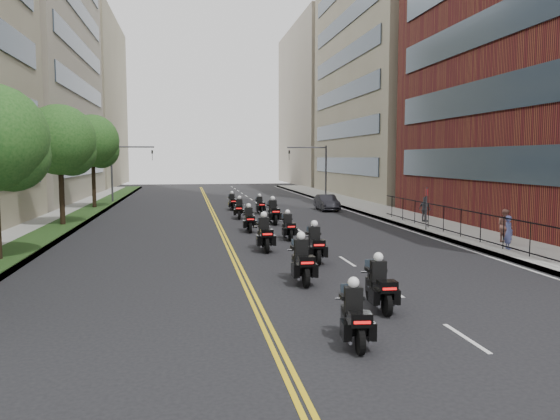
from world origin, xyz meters
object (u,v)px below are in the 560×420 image
Objects in this scene: motorcycle_0 at (354,318)px; parked_sedan at (327,203)px; motorcycle_8 at (239,210)px; motorcycle_6 at (249,220)px; motorcycle_2 at (302,263)px; motorcycle_4 at (264,235)px; motorcycle_9 at (260,206)px; pedestrian_b at (505,226)px; motorcycle_5 at (288,228)px; motorcycle_10 at (232,203)px; pedestrian_c at (425,209)px; motorcycle_3 at (315,246)px; motorcycle_1 at (379,287)px; motorcycle_7 at (273,213)px; pedestrian_a at (509,232)px.

motorcycle_0 is 32.79m from parked_sedan.
motorcycle_6 is at bearing -83.24° from motorcycle_8.
motorcycle_2 is 6.83m from motorcycle_4.
motorcycle_9 is 1.27× the size of pedestrian_b.
motorcycle_4 is at bearing -119.17° from motorcycle_5.
pedestrian_c reaches higher than motorcycle_10.
pedestrian_c is at bearing 35.44° from motorcycle_4.
motorcycle_3 is 6.44m from motorcycle_5.
motorcycle_1 is 10.67m from motorcycle_4.
motorcycle_6 is 14.31m from parked_sedan.
motorcycle_5 is at bearing -94.53° from motorcycle_9.
motorcycle_2 is 0.97× the size of motorcycle_7.
motorcycle_9 is 12.97m from pedestrian_c.
pedestrian_b reaches higher than motorcycle_10.
parked_sedan is at bearing 54.15° from motorcycle_7.
motorcycle_7 reaches higher than motorcycle_4.
pedestrian_a is 2.17m from pedestrian_b.
motorcycle_4 is at bearing 97.14° from motorcycle_0.
motorcycle_9 reaches higher than parked_sedan.
pedestrian_b is at bearing -63.18° from motorcycle_9.
pedestrian_c reaches higher than motorcycle_3.
motorcycle_4 reaches higher than motorcycle_1.
motorcycle_7 is 14.60m from pedestrian_b.
motorcycle_5 is at bearing 93.04° from motorcycle_1.
motorcycle_0 is 0.94× the size of motorcycle_6.
motorcycle_4 is at bearing 105.54° from pedestrian_c.
motorcycle_7 is 10.36m from motorcycle_10.
motorcycle_0 is at bearing -88.89° from motorcycle_4.
motorcycle_3 is 1.05× the size of motorcycle_6.
motorcycle_1 is 7.30m from motorcycle_3.
motorcycle_3 is at bearing -62.28° from motorcycle_4.
motorcycle_1 is 21.47m from pedestrian_c.
motorcycle_5 is (-0.13, 13.74, -0.02)m from motorcycle_1.
motorcycle_6 is 12.02m from pedestrian_c.
motorcycle_1 is 24.31m from motorcycle_8.
motorcycle_8 reaches higher than motorcycle_0.
motorcycle_7 is 1.50× the size of pedestrian_b.
motorcycle_10 is at bearing 96.93° from motorcycle_3.
motorcycle_5 is 11.44m from pedestrian_c.
pedestrian_b is (11.96, -14.20, 0.34)m from motorcycle_8.
motorcycle_3 is at bearing -79.84° from motorcycle_6.
motorcycle_10 is at bearing 115.48° from motorcycle_9.
parked_sedan is at bearing 13.60° from motorcycle_9.
pedestrian_a is at bearing 143.80° from pedestrian_b.
motorcycle_3 is 22.72m from parked_sedan.
motorcycle_3 is at bearing 96.42° from pedestrian_b.
motorcycle_3 is 0.60× the size of parked_sedan.
motorcycle_2 is 27.13m from motorcycle_10.
motorcycle_1 is 0.94× the size of motorcycle_3.
parked_sedan is 2.39× the size of pedestrian_c.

